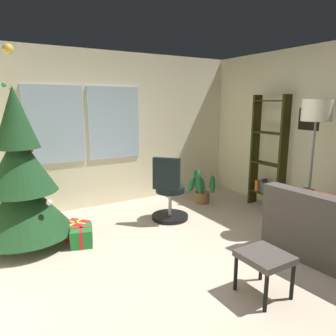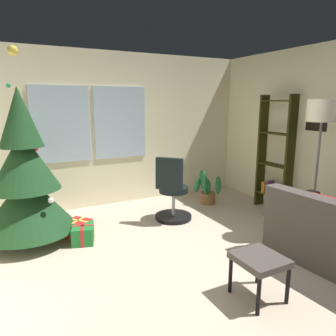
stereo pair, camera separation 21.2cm
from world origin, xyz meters
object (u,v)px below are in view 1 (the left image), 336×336
(gift_box_green, at_px, (82,236))
(bookshelf, at_px, (268,159))
(gift_box_red, at_px, (76,230))
(footstool, at_px, (265,260))
(potted_plant, at_px, (201,189))
(office_chair, at_px, (169,195))
(holiday_tree, at_px, (21,183))
(floor_lamp, at_px, (316,119))

(gift_box_green, bearing_deg, bookshelf, -3.44)
(gift_box_green, bearing_deg, gift_box_red, 93.42)
(footstool, bearing_deg, potted_plant, 65.57)
(footstool, distance_m, office_chair, 2.09)
(footstool, height_order, potted_plant, potted_plant)
(bookshelf, bearing_deg, footstool, -138.13)
(holiday_tree, bearing_deg, gift_box_red, -13.86)
(holiday_tree, distance_m, gift_box_green, 0.98)
(gift_box_red, bearing_deg, footstool, -61.02)
(gift_box_red, height_order, floor_lamp, floor_lamp)
(potted_plant, bearing_deg, holiday_tree, -175.56)
(footstool, xyz_separation_m, bookshelf, (1.93, 1.73, 0.48))
(footstool, distance_m, potted_plant, 2.74)
(holiday_tree, height_order, office_chair, holiday_tree)
(footstool, height_order, office_chair, office_chair)
(bookshelf, relative_size, potted_plant, 2.96)
(holiday_tree, distance_m, potted_plant, 2.96)
(office_chair, bearing_deg, footstool, -95.99)
(gift_box_red, xyz_separation_m, bookshelf, (3.11, -0.39, 0.72))
(holiday_tree, xyz_separation_m, gift_box_red, (0.58, -0.14, -0.70))
(holiday_tree, xyz_separation_m, office_chair, (1.98, -0.20, -0.42))
(gift_box_green, distance_m, office_chair, 1.42)
(holiday_tree, distance_m, office_chair, 2.03)
(office_chair, bearing_deg, floor_lamp, -43.32)
(office_chair, distance_m, bookshelf, 1.81)
(holiday_tree, height_order, potted_plant, holiday_tree)
(holiday_tree, distance_m, bookshelf, 3.74)
(potted_plant, bearing_deg, gift_box_red, -170.94)
(bookshelf, relative_size, floor_lamp, 1.04)
(holiday_tree, bearing_deg, footstool, -52.20)
(footstool, height_order, gift_box_red, footstool)
(floor_lamp, bearing_deg, potted_plant, 106.04)
(floor_lamp, bearing_deg, gift_box_green, 157.11)
(holiday_tree, relative_size, bookshelf, 1.28)
(potted_plant, bearing_deg, floor_lamp, -73.96)
(gift_box_green, height_order, bookshelf, bookshelf)
(footstool, height_order, gift_box_green, footstool)
(gift_box_red, distance_m, potted_plant, 2.35)
(holiday_tree, relative_size, gift_box_green, 6.02)
(holiday_tree, xyz_separation_m, gift_box_green, (0.60, -0.35, -0.70))
(gift_box_red, relative_size, floor_lamp, 0.21)
(gift_box_green, xyz_separation_m, potted_plant, (2.30, 0.58, 0.14))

